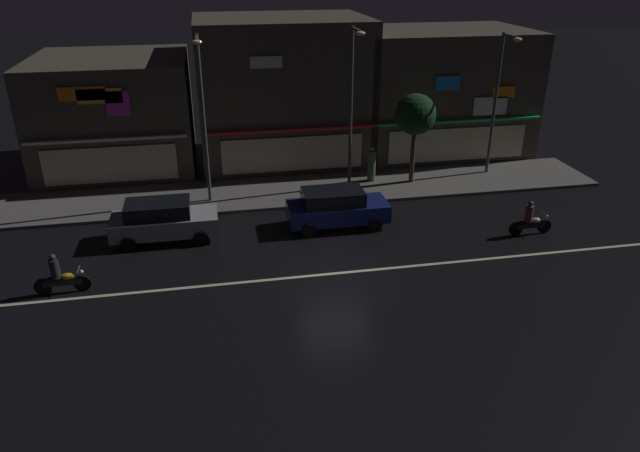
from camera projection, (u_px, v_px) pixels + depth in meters
name	position (u px, v px, depth m)	size (l,w,h in m)	color
ground_plane	(335.00, 274.00, 21.69)	(140.00, 140.00, 0.00)	black
lane_divider_stripe	(335.00, 273.00, 21.68)	(28.83, 0.16, 0.01)	beige
sidewalk_far	(299.00, 190.00, 29.12)	(30.35, 4.18, 0.14)	#5B5954
storefront_left_block	(116.00, 112.00, 31.87)	(8.02, 8.41, 5.88)	#4C443A
storefront_center_block	(437.00, 91.00, 34.17)	(9.77, 7.07, 6.96)	#4C443A
storefront_right_block	(282.00, 90.00, 32.56)	(9.21, 7.32, 7.75)	#4C443A
streetlamp_west	(203.00, 108.00, 25.75)	(0.44, 1.64, 7.59)	#47494C
streetlamp_mid	(352.00, 97.00, 27.45)	(0.44, 1.64, 7.70)	#47494C
streetlamp_east	(498.00, 94.00, 29.44)	(0.44, 1.64, 7.18)	#47494C
pedestrian_on_sidewalk	(372.00, 165.00, 29.87)	(0.40, 0.40, 1.79)	#4C664C
street_tree	(415.00, 115.00, 28.60)	(2.02, 2.02, 4.51)	#473323
parked_car_near_kerb	(163.00, 220.00, 23.97)	(4.30, 1.98, 1.67)	#9EA0A5
parked_car_trailing	(336.00, 207.00, 25.14)	(4.30, 1.98, 1.67)	navy
motorcycle_lead	(530.00, 221.00, 24.47)	(1.90, 0.60, 1.52)	black
motorcycle_following	(60.00, 277.00, 20.22)	(1.90, 0.60, 1.52)	black
traffic_cone	(139.00, 219.00, 25.45)	(0.36, 0.36, 0.55)	orange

